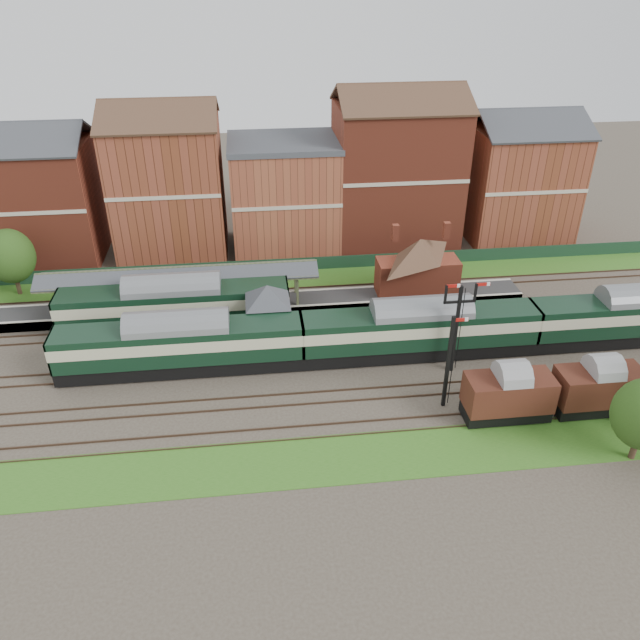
{
  "coord_description": "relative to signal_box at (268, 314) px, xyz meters",
  "views": [
    {
      "loc": [
        -3.97,
        -43.99,
        30.49
      ],
      "look_at": [
        1.41,
        2.0,
        3.0
      ],
      "focal_mm": 35.0,
      "sensor_mm": 36.0,
      "label": 1
    }
  ],
  "objects": [
    {
      "name": "semaphore_siding",
      "position": [
        13.02,
        -10.25,
        0.96
      ],
      "size": [
        1.23,
        0.25,
        8.0
      ],
      "color": "black",
      "rests_on": "ground"
    },
    {
      "name": "town_backdrop",
      "position": [
        2.82,
        21.75,
        3.81
      ],
      "size": [
        69.0,
        10.0,
        16.0
      ],
      "color": "#953B26",
      "rests_on": "ground"
    },
    {
      "name": "tree_back",
      "position": [
        -25.12,
        12.61,
        1.08
      ],
      "size": [
        4.83,
        4.83,
        7.06
      ],
      "color": "#382619",
      "rests_on": "ground"
    },
    {
      "name": "semaphore_bracket",
      "position": [
        15.04,
        -5.75,
        1.44
      ],
      "size": [
        3.6,
        0.25,
        8.18
      ],
      "color": "black",
      "rests_on": "ground"
    },
    {
      "name": "platform",
      "position": [
        -2.0,
        6.5,
        -2.69
      ],
      "size": [
        55.0,
        3.4,
        1.0
      ],
      "primitive_type": "cube",
      "color": "#2D2D2D",
      "rests_on": "ground"
    },
    {
      "name": "dmu_train",
      "position": [
        12.75,
        -3.25,
        -0.49
      ],
      "size": [
        60.57,
        3.18,
        4.65
      ],
      "color": "black",
      "rests_on": "ground"
    },
    {
      "name": "ground",
      "position": [
        3.0,
        -3.25,
        -3.19
      ],
      "size": [
        160.0,
        160.0,
        0.0
      ],
      "primitive_type": "plane",
      "color": "#473D33",
      "rests_on": "ground"
    },
    {
      "name": "brick_hut",
      "position": [
        8.0,
        0.0,
        -2.0
      ],
      "size": [
        3.2,
        2.64,
        2.94
      ],
      "color": "brown",
      "rests_on": "ground"
    },
    {
      "name": "goods_van_b",
      "position": [
        24.22,
        -12.25,
        -0.99
      ],
      "size": [
        6.4,
        2.77,
        3.88
      ],
      "color": "black",
      "rests_on": "ground"
    },
    {
      "name": "grass_front",
      "position": [
        3.0,
        -15.25,
        -3.16
      ],
      "size": [
        90.0,
        5.0,
        0.06
      ],
      "primitive_type": "cube",
      "color": "#2D6619",
      "rests_on": "ground"
    },
    {
      "name": "goods_van_a",
      "position": [
        17.18,
        -12.25,
        -0.99
      ],
      "size": [
        6.4,
        2.77,
        3.88
      ],
      "color": "black",
      "rests_on": "ground"
    },
    {
      "name": "signal_box",
      "position": [
        0.0,
        0.0,
        0.0
      ],
      "size": [
        5.4,
        5.4,
        6.0
      ],
      "color": "#516447",
      "rests_on": "ground"
    },
    {
      "name": "grass_back",
      "position": [
        3.0,
        12.75,
        -3.16
      ],
      "size": [
        90.0,
        4.5,
        0.06
      ],
      "primitive_type": "cube",
      "color": "#2D6619",
      "rests_on": "ground"
    },
    {
      "name": "station_building",
      "position": [
        15.0,
        6.5,
        0.76
      ],
      "size": [
        8.1,
        8.1,
        5.9
      ],
      "color": "#953B26",
      "rests_on": "platform"
    },
    {
      "name": "platform_railcar",
      "position": [
        -8.35,
        3.25,
        -0.43
      ],
      "size": [
        20.7,
        3.26,
        4.77
      ],
      "color": "black",
      "rests_on": "ground"
    },
    {
      "name": "canopy",
      "position": [
        -8.0,
        6.5,
        1.39
      ],
      "size": [
        26.0,
        3.89,
        4.08
      ],
      "color": "#4A5133",
      "rests_on": "platform"
    },
    {
      "name": "fence",
      "position": [
        3.0,
        14.75,
        -2.44
      ],
      "size": [
        90.0,
        0.12,
        1.5
      ],
      "primitive_type": "cube",
      "color": "#193823",
      "rests_on": "ground"
    }
  ]
}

